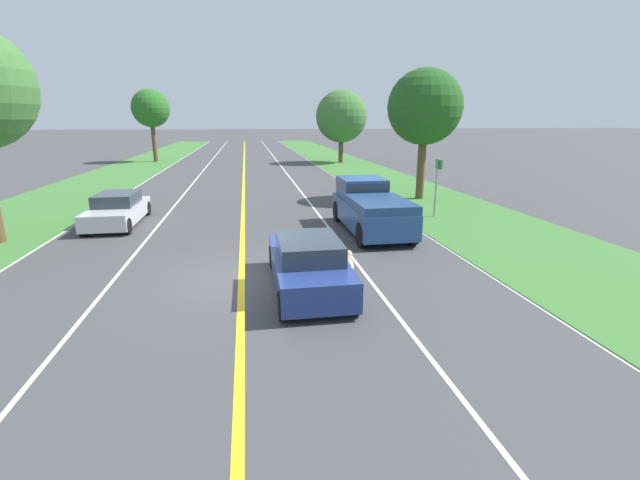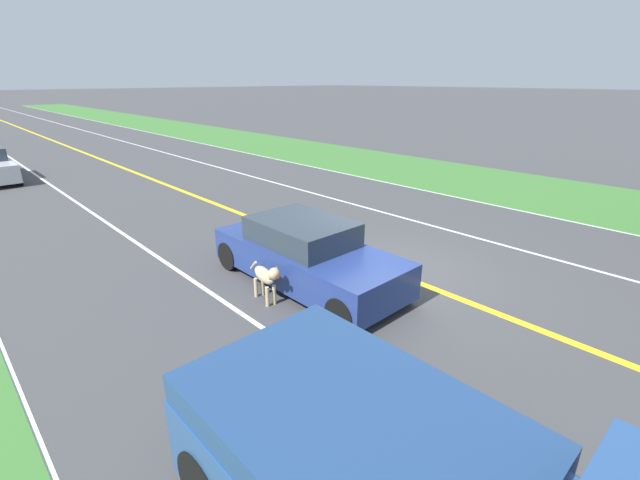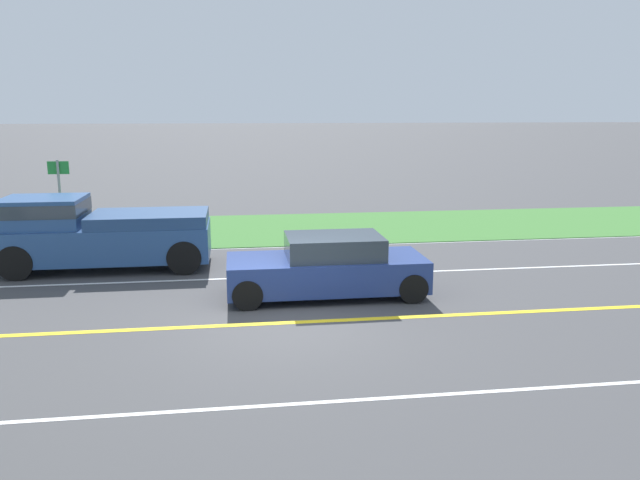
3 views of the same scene
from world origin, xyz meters
name	(u,v)px [view 3 (image 3 of 3)]	position (x,y,z in m)	size (l,w,h in m)	color
ground_plane	(294,322)	(0.00, 0.00, 0.00)	(400.00, 400.00, 0.00)	#424244
centre_divider_line	(294,322)	(0.00, 0.00, 0.00)	(0.18, 160.00, 0.01)	yellow
lane_edge_line_right	(272,247)	(7.00, 0.00, 0.00)	(0.14, 160.00, 0.01)	white
lane_dash_same_dir	(281,277)	(3.50, 0.00, 0.00)	(0.10, 160.00, 0.01)	white
lane_dash_oncoming	(318,402)	(-3.50, 0.00, 0.00)	(0.10, 160.00, 0.01)	white
grass_verge_right	(267,229)	(10.00, 0.00, 0.01)	(6.00, 160.00, 0.03)	#3D7533
ego_car	(328,267)	(1.75, -0.94, 0.65)	(1.82, 4.43, 1.39)	navy
dog	(316,260)	(2.87, -0.83, 0.55)	(0.34, 1.18, 0.87)	#D1B784
pickup_truck	(97,232)	(5.01, 4.71, 0.99)	(2.07, 5.32, 1.93)	#284C84
street_sign	(60,191)	(8.60, 6.51, 1.65)	(0.11, 0.64, 2.63)	gray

